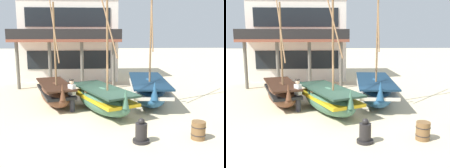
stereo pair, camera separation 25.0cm
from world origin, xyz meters
TOP-DOWN VIEW (x-y plane):
  - ground_plane at (0.00, 0.00)m, footprint 120.00×120.00m
  - fishing_boat_near_left at (-3.14, 2.45)m, footprint 2.82×4.77m
  - fishing_boat_centre_large at (2.22, 2.68)m, footprint 2.51×6.06m
  - fishing_boat_far_right at (-0.51, 0.70)m, footprint 3.47×4.92m
  - fisherman_by_hull at (-2.05, 0.91)m, footprint 0.41×0.41m
  - capstan_winch at (0.79, -3.18)m, footprint 0.63×0.63m
  - wooden_barrel at (3.00, -3.04)m, footprint 0.56×0.56m
  - harbor_building_main at (-2.92, 12.10)m, footprint 8.30×8.85m

SIDE VIEW (x-z plane):
  - ground_plane at x=0.00m, z-range 0.00..0.00m
  - wooden_barrel at x=3.00m, z-range 0.00..0.70m
  - capstan_winch at x=0.79m, z-range -0.10..0.82m
  - fishing_boat_near_left at x=-3.14m, z-range -2.26..3.61m
  - fishing_boat_far_right at x=-0.51m, z-range -2.47..3.87m
  - fishing_boat_centre_large at x=2.22m, z-range -3.26..4.75m
  - fisherman_by_hull at x=-2.05m, z-range -0.01..1.68m
  - harbor_building_main at x=-2.92m, z-range 0.01..7.04m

